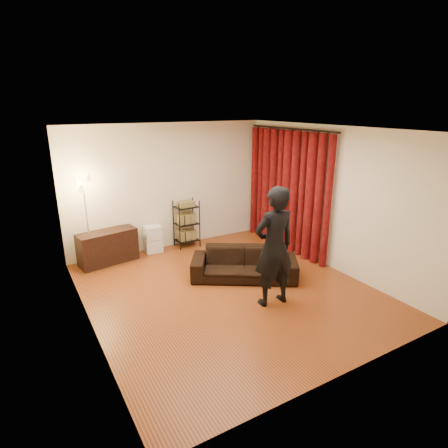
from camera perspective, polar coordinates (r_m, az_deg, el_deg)
floor at (r=6.55m, az=0.57°, el=-10.05°), size 5.00×5.00×0.00m
ceiling at (r=5.80m, az=0.65°, el=14.26°), size 5.00×5.00×0.00m
wall_back at (r=8.22m, az=-8.37°, el=5.63°), size 5.00×0.00×5.00m
wall_front at (r=4.22m, az=18.35°, el=-7.08°), size 5.00×0.00×5.00m
wall_left at (r=5.31m, az=-20.79°, el=-2.19°), size 0.00×5.00×5.00m
wall_right at (r=7.40m, az=15.80°, el=3.79°), size 0.00×5.00×5.00m
curtain_rod at (r=7.97m, az=10.13°, el=14.11°), size 0.04×2.65×0.04m
curtain at (r=8.14m, az=9.53°, el=4.91°), size 0.22×2.65×2.55m
sofa at (r=6.88m, az=3.09°, el=-6.07°), size 2.00×1.65×0.55m
person at (r=5.82m, az=7.64°, el=-3.51°), size 0.73×0.50×1.92m
media_cabinet at (r=7.84m, az=-17.27°, el=-3.37°), size 1.20×0.62×0.67m
storage_boxes at (r=8.17m, az=-10.70°, el=-2.28°), size 0.36×0.29×0.59m
wire_shelf at (r=8.33m, az=-5.73°, el=0.06°), size 0.57×0.48×1.06m
floor_lamp at (r=7.50m, az=-20.10°, el=0.01°), size 0.42×0.42×1.81m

